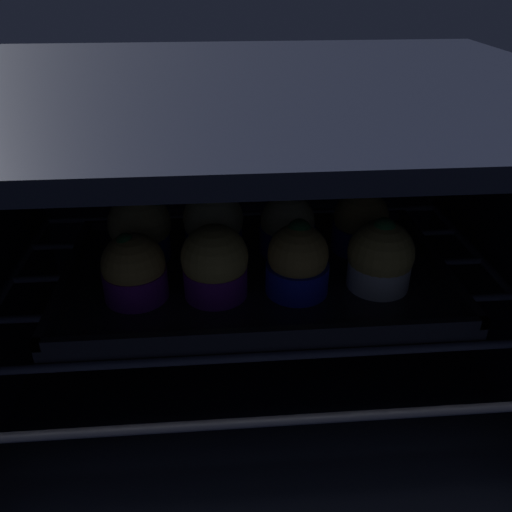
{
  "coord_description": "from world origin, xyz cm",
  "views": [
    {
      "loc": [
        -3.95,
        -26.27,
        44.84
      ],
      "look_at": [
        0.0,
        22.89,
        17.05
      ],
      "focal_mm": 37.38,
      "sensor_mm": 36.0,
      "label": 1
    }
  ],
  "objects_px": {
    "muffin_row0_col0": "(134,270)",
    "muffin_row1_col0": "(140,229)",
    "muffin_row0_col1": "(215,264)",
    "muffin_row1_col2": "(287,227)",
    "muffin_row1_col1": "(213,224)",
    "muffin_row0_col2": "(298,261)",
    "muffin_row1_col3": "(360,224)",
    "baking_tray": "(256,275)",
    "muffin_row0_col3": "(380,258)"
  },
  "relations": [
    {
      "from": "muffin_row0_col0",
      "to": "muffin_row1_col0",
      "type": "height_order",
      "value": "muffin_row1_col0"
    },
    {
      "from": "muffin_row0_col1",
      "to": "muffin_row1_col2",
      "type": "distance_m",
      "value": 0.12
    },
    {
      "from": "muffin_row1_col1",
      "to": "muffin_row0_col0",
      "type": "bearing_deg",
      "value": -132.97
    },
    {
      "from": "muffin_row0_col0",
      "to": "muffin_row0_col1",
      "type": "height_order",
      "value": "muffin_row0_col1"
    },
    {
      "from": "muffin_row0_col2",
      "to": "muffin_row1_col3",
      "type": "relative_size",
      "value": 1.1
    },
    {
      "from": "muffin_row0_col1",
      "to": "muffin_row1_col3",
      "type": "distance_m",
      "value": 0.19
    },
    {
      "from": "muffin_row1_col3",
      "to": "muffin_row0_col2",
      "type": "bearing_deg",
      "value": -135.36
    },
    {
      "from": "muffin_row0_col1",
      "to": "muffin_row1_col2",
      "type": "xyz_separation_m",
      "value": [
        0.08,
        0.08,
        -0.0
      ]
    },
    {
      "from": "muffin_row0_col0",
      "to": "muffin_row0_col1",
      "type": "xyz_separation_m",
      "value": [
        0.08,
        -0.0,
        0.0
      ]
    },
    {
      "from": "muffin_row0_col0",
      "to": "muffin_row1_col1",
      "type": "distance_m",
      "value": 0.11
    },
    {
      "from": "baking_tray",
      "to": "muffin_row1_col0",
      "type": "relative_size",
      "value": 5.34
    },
    {
      "from": "muffin_row0_col1",
      "to": "muffin_row0_col2",
      "type": "xyz_separation_m",
      "value": [
        0.08,
        -0.0,
        -0.0
      ]
    },
    {
      "from": "baking_tray",
      "to": "muffin_row1_col2",
      "type": "bearing_deg",
      "value": 47.87
    },
    {
      "from": "muffin_row1_col0",
      "to": "muffin_row1_col2",
      "type": "distance_m",
      "value": 0.16
    },
    {
      "from": "muffin_row0_col2",
      "to": "muffin_row1_col0",
      "type": "distance_m",
      "value": 0.18
    },
    {
      "from": "muffin_row1_col2",
      "to": "muffin_row1_col3",
      "type": "bearing_deg",
      "value": -0.77
    },
    {
      "from": "baking_tray",
      "to": "muffin_row0_col0",
      "type": "relative_size",
      "value": 5.73
    },
    {
      "from": "muffin_row1_col2",
      "to": "muffin_row1_col3",
      "type": "xyz_separation_m",
      "value": [
        0.08,
        -0.0,
        0.0
      ]
    },
    {
      "from": "muffin_row0_col2",
      "to": "muffin_row1_col3",
      "type": "xyz_separation_m",
      "value": [
        0.08,
        0.08,
        -0.0
      ]
    },
    {
      "from": "muffin_row0_col3",
      "to": "muffin_row1_col2",
      "type": "distance_m",
      "value": 0.12
    },
    {
      "from": "muffin_row1_col2",
      "to": "muffin_row1_col0",
      "type": "bearing_deg",
      "value": -179.32
    },
    {
      "from": "muffin_row0_col2",
      "to": "muffin_row1_col2",
      "type": "relative_size",
      "value": 1.08
    },
    {
      "from": "muffin_row0_col0",
      "to": "muffin_row1_col3",
      "type": "distance_m",
      "value": 0.26
    },
    {
      "from": "muffin_row1_col1",
      "to": "baking_tray",
      "type": "bearing_deg",
      "value": -45.27
    },
    {
      "from": "muffin_row0_col3",
      "to": "muffin_row1_col1",
      "type": "distance_m",
      "value": 0.19
    },
    {
      "from": "muffin_row1_col1",
      "to": "muffin_row1_col3",
      "type": "bearing_deg",
      "value": -0.95
    },
    {
      "from": "muffin_row0_col3",
      "to": "muffin_row1_col0",
      "type": "xyz_separation_m",
      "value": [
        -0.25,
        0.08,
        0.0
      ]
    },
    {
      "from": "muffin_row0_col2",
      "to": "muffin_row1_col3",
      "type": "bearing_deg",
      "value": 44.64
    },
    {
      "from": "baking_tray",
      "to": "muffin_row1_col0",
      "type": "height_order",
      "value": "muffin_row1_col0"
    },
    {
      "from": "muffin_row0_col2",
      "to": "baking_tray",
      "type": "bearing_deg",
      "value": 132.45
    },
    {
      "from": "muffin_row0_col0",
      "to": "muffin_row0_col2",
      "type": "height_order",
      "value": "muffin_row0_col2"
    },
    {
      "from": "baking_tray",
      "to": "muffin_row1_col3",
      "type": "relative_size",
      "value": 5.72
    },
    {
      "from": "muffin_row0_col2",
      "to": "muffin_row1_col1",
      "type": "distance_m",
      "value": 0.12
    },
    {
      "from": "muffin_row1_col1",
      "to": "muffin_row1_col3",
      "type": "height_order",
      "value": "muffin_row1_col1"
    },
    {
      "from": "muffin_row0_col3",
      "to": "muffin_row1_col3",
      "type": "bearing_deg",
      "value": 89.86
    },
    {
      "from": "muffin_row1_col0",
      "to": "muffin_row1_col3",
      "type": "bearing_deg",
      "value": 0.19
    },
    {
      "from": "muffin_row1_col1",
      "to": "muffin_row1_col3",
      "type": "xyz_separation_m",
      "value": [
        0.17,
        -0.0,
        -0.0
      ]
    },
    {
      "from": "muffin_row0_col0",
      "to": "muffin_row1_col0",
      "type": "relative_size",
      "value": 0.93
    },
    {
      "from": "muffin_row0_col1",
      "to": "muffin_row0_col2",
      "type": "bearing_deg",
      "value": -0.57
    },
    {
      "from": "muffin_row1_col3",
      "to": "baking_tray",
      "type": "bearing_deg",
      "value": -161.08
    },
    {
      "from": "muffin_row1_col3",
      "to": "muffin_row1_col0",
      "type": "bearing_deg",
      "value": -179.81
    },
    {
      "from": "muffin_row0_col1",
      "to": "baking_tray",
      "type": "bearing_deg",
      "value": 43.09
    },
    {
      "from": "muffin_row0_col0",
      "to": "muffin_row1_col1",
      "type": "xyz_separation_m",
      "value": [
        0.08,
        0.08,
        0.01
      ]
    },
    {
      "from": "baking_tray",
      "to": "muffin_row1_col1",
      "type": "bearing_deg",
      "value": 134.73
    },
    {
      "from": "baking_tray",
      "to": "muffin_row0_col1",
      "type": "bearing_deg",
      "value": -136.91
    },
    {
      "from": "muffin_row0_col1",
      "to": "muffin_row0_col2",
      "type": "distance_m",
      "value": 0.08
    },
    {
      "from": "muffin_row1_col2",
      "to": "muffin_row0_col3",
      "type": "bearing_deg",
      "value": -44.32
    },
    {
      "from": "muffin_row1_col2",
      "to": "muffin_row1_col3",
      "type": "height_order",
      "value": "muffin_row1_col2"
    },
    {
      "from": "muffin_row1_col3",
      "to": "muffin_row0_col3",
      "type": "bearing_deg",
      "value": -90.14
    },
    {
      "from": "muffin_row0_col0",
      "to": "muffin_row1_col3",
      "type": "xyz_separation_m",
      "value": [
        0.24,
        0.08,
        0.0
      ]
    }
  ]
}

